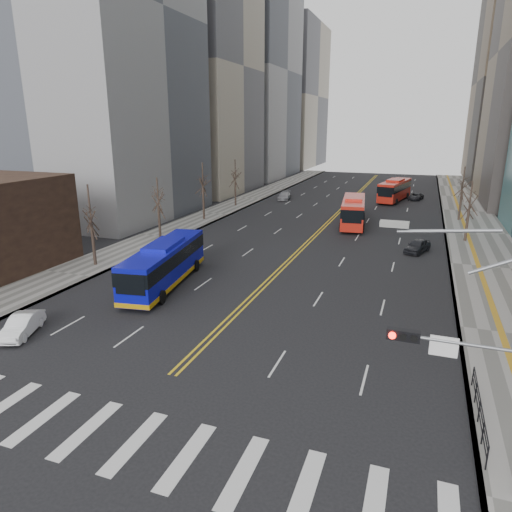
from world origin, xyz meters
TOP-DOWN VIEW (x-y plane):
  - ground at (0.00, 0.00)m, footprint 220.00×220.00m
  - sidewalk_right at (17.50, 45.00)m, footprint 7.00×130.00m
  - sidewalk_left at (-16.50, 45.00)m, footprint 5.00×130.00m
  - crosswalk at (0.00, 0.00)m, footprint 26.70×4.00m
  - centerline at (0.00, 55.00)m, footprint 0.55×100.00m
  - office_towers at (0.12, 68.51)m, footprint 83.00×134.00m
  - signal_mast at (13.77, 2.00)m, footprint 5.37×0.37m
  - pedestrian_railing at (14.30, 6.00)m, footprint 0.06×6.06m
  - street_trees at (-7.18, 34.55)m, footprint 35.20×47.20m
  - blue_bus at (-7.44, 16.87)m, footprint 4.36×12.25m
  - red_bus_near at (3.20, 44.44)m, footprint 4.02×11.70m
  - red_bus_far at (6.81, 65.80)m, footprint 4.76×11.72m
  - car_white at (-10.93, 6.00)m, footprint 2.59×3.99m
  - car_dark_mid at (11.20, 33.82)m, footprint 2.81×4.19m
  - car_silver at (-10.71, 60.77)m, footprint 2.45×4.68m
  - car_dark_far at (10.17, 68.23)m, footprint 2.74×4.40m

SIDE VIEW (x-z plane):
  - ground at x=0.00m, z-range 0.00..0.00m
  - crosswalk at x=0.00m, z-range 0.00..0.01m
  - centerline at x=0.00m, z-range 0.00..0.01m
  - sidewalk_right at x=17.50m, z-range 0.00..0.15m
  - sidewalk_left at x=-16.50m, z-range 0.00..0.15m
  - car_dark_far at x=10.17m, z-range 0.00..1.14m
  - car_white at x=-10.93m, z-range 0.00..1.24m
  - car_silver at x=-10.71m, z-range 0.00..1.29m
  - car_dark_mid at x=11.20m, z-range 0.00..1.32m
  - pedestrian_railing at x=14.30m, z-range 0.31..1.33m
  - blue_bus at x=-7.44m, z-range 0.09..3.58m
  - red_bus_far at x=6.81m, z-range 0.20..3.82m
  - red_bus_near at x=3.20m, z-range 0.20..3.83m
  - signal_mast at x=13.77m, z-range 0.16..9.55m
  - street_trees at x=-7.18m, z-range 1.07..8.67m
  - office_towers at x=0.12m, z-range -5.08..52.92m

